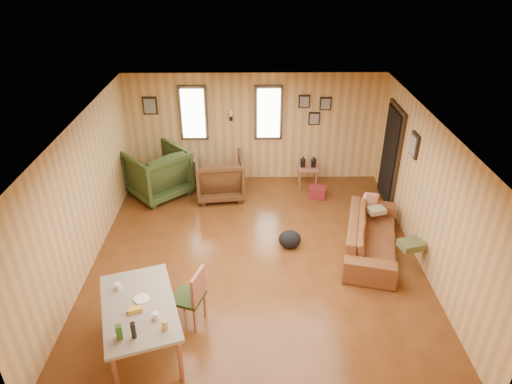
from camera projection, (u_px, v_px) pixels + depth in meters
room at (266, 187)px, 7.51m from camera, size 5.54×6.04×2.44m
sofa at (372, 230)px, 7.81m from camera, size 1.12×2.20×0.83m
recliner_brown at (220, 175)px, 9.48m from camera, size 1.06×1.01×1.00m
recliner_green at (157, 171)px, 9.50m from camera, size 1.50×1.50×1.13m
end_table at (182, 169)px, 9.98m from camera, size 0.66×0.62×0.69m
side_table at (308, 166)px, 9.89m from camera, size 0.45×0.45×0.71m
cooler at (318, 192)px, 9.59m from camera, size 0.40×0.32×0.25m
backpack at (290, 239)px, 8.00m from camera, size 0.43×0.35×0.34m
sofa_pillows at (391, 224)px, 7.85m from camera, size 0.75×1.58×0.32m
dining_table at (139, 310)px, 5.74m from camera, size 1.30×1.68×0.97m
dining_chair at (192, 294)px, 6.26m from camera, size 0.52×0.52×0.91m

